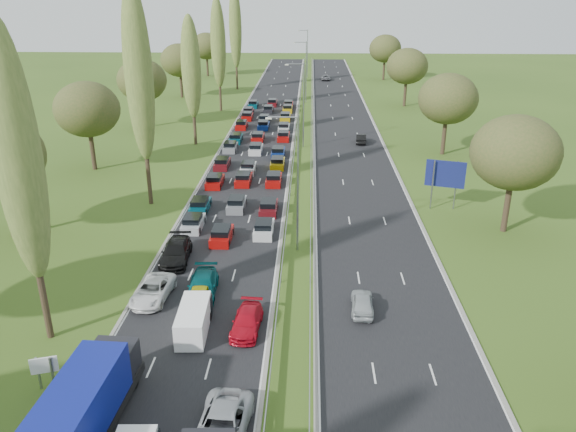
{
  "coord_description": "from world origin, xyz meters",
  "views": [
    {
      "loc": [
        5.45,
        -1.79,
        21.3
      ],
      "look_at": [
        3.5,
        47.25,
        1.5
      ],
      "focal_mm": 35.0,
      "sensor_mm": 36.0,
      "label": 1
    }
  ],
  "objects_px": {
    "white_van_rear": "(194,318)",
    "near_car_2": "(153,290)",
    "info_sign": "(45,369)",
    "direction_sign": "(445,176)",
    "near_car_3": "(176,252)",
    "blue_lorry": "(90,400)"
  },
  "relations": [
    {
      "from": "near_car_3",
      "to": "info_sign",
      "type": "distance_m",
      "value": 16.98
    },
    {
      "from": "info_sign",
      "to": "near_car_2",
      "type": "bearing_deg",
      "value": 71.46
    },
    {
      "from": "near_car_2",
      "to": "info_sign",
      "type": "bearing_deg",
      "value": -103.81
    },
    {
      "from": "near_car_3",
      "to": "direction_sign",
      "type": "bearing_deg",
      "value": 24.49
    },
    {
      "from": "white_van_rear",
      "to": "direction_sign",
      "type": "height_order",
      "value": "direction_sign"
    },
    {
      "from": "white_van_rear",
      "to": "direction_sign",
      "type": "relative_size",
      "value": 0.9
    },
    {
      "from": "direction_sign",
      "to": "near_car_3",
      "type": "bearing_deg",
      "value": -152.18
    },
    {
      "from": "blue_lorry",
      "to": "white_van_rear",
      "type": "distance_m",
      "value": 10.01
    },
    {
      "from": "info_sign",
      "to": "direction_sign",
      "type": "bearing_deg",
      "value": 45.98
    },
    {
      "from": "near_car_2",
      "to": "direction_sign",
      "type": "xyz_separation_m",
      "value": [
        25.37,
        19.58,
        2.85
      ]
    },
    {
      "from": "near_car_3",
      "to": "white_van_rear",
      "type": "xyz_separation_m",
      "value": [
        3.6,
        -10.4,
        0.15
      ]
    },
    {
      "from": "near_car_3",
      "to": "direction_sign",
      "type": "distance_m",
      "value": 28.5
    },
    {
      "from": "near_car_2",
      "to": "direction_sign",
      "type": "relative_size",
      "value": 0.96
    },
    {
      "from": "near_car_3",
      "to": "blue_lorry",
      "type": "xyz_separation_m",
      "value": [
        0.16,
        -19.75,
        1.16
      ]
    },
    {
      "from": "blue_lorry",
      "to": "info_sign",
      "type": "relative_size",
      "value": 4.3
    },
    {
      "from": "near_car_2",
      "to": "near_car_3",
      "type": "bearing_deg",
      "value": 92.16
    },
    {
      "from": "near_car_3",
      "to": "white_van_rear",
      "type": "relative_size",
      "value": 1.18
    },
    {
      "from": "near_car_2",
      "to": "info_sign",
      "type": "distance_m",
      "value": 10.8
    },
    {
      "from": "near_car_3",
      "to": "direction_sign",
      "type": "height_order",
      "value": "direction_sign"
    },
    {
      "from": "white_van_rear",
      "to": "near_car_2",
      "type": "bearing_deg",
      "value": 131.12
    },
    {
      "from": "white_van_rear",
      "to": "info_sign",
      "type": "distance_m",
      "value": 9.57
    },
    {
      "from": "info_sign",
      "to": "direction_sign",
      "type": "height_order",
      "value": "direction_sign"
    }
  ]
}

